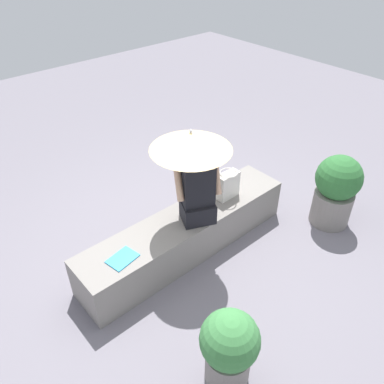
{
  "coord_description": "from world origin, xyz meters",
  "views": [
    {
      "loc": [
        2.1,
        2.48,
        3.2
      ],
      "look_at": [
        -0.04,
        0.05,
        0.84
      ],
      "focal_mm": 36.41,
      "sensor_mm": 36.0,
      "label": 1
    }
  ],
  "objects_px": {
    "parasol": "(191,141)",
    "planter_near": "(229,348)",
    "person_seated": "(198,190)",
    "handbag_black": "(228,185)",
    "planter_far": "(336,189)",
    "magazine": "(122,258)"
  },
  "relations": [
    {
      "from": "person_seated",
      "to": "planter_near",
      "type": "bearing_deg",
      "value": 57.53
    },
    {
      "from": "magazine",
      "to": "planter_far",
      "type": "xyz_separation_m",
      "value": [
        -2.55,
        0.72,
        -0.0
      ]
    },
    {
      "from": "person_seated",
      "to": "magazine",
      "type": "xyz_separation_m",
      "value": [
        0.94,
        -0.03,
        -0.38
      ]
    },
    {
      "from": "person_seated",
      "to": "handbag_black",
      "type": "bearing_deg",
      "value": -171.89
    },
    {
      "from": "person_seated",
      "to": "handbag_black",
      "type": "height_order",
      "value": "person_seated"
    },
    {
      "from": "planter_near",
      "to": "planter_far",
      "type": "bearing_deg",
      "value": -166.42
    },
    {
      "from": "magazine",
      "to": "planter_far",
      "type": "distance_m",
      "value": 2.65
    },
    {
      "from": "parasol",
      "to": "planter_far",
      "type": "distance_m",
      "value": 2.06
    },
    {
      "from": "magazine",
      "to": "person_seated",
      "type": "bearing_deg",
      "value": 167.59
    },
    {
      "from": "planter_near",
      "to": "planter_far",
      "type": "relative_size",
      "value": 0.83
    },
    {
      "from": "handbag_black",
      "to": "person_seated",
      "type": "bearing_deg",
      "value": 8.11
    },
    {
      "from": "magazine",
      "to": "planter_far",
      "type": "bearing_deg",
      "value": 153.92
    },
    {
      "from": "handbag_black",
      "to": "planter_far",
      "type": "height_order",
      "value": "planter_far"
    },
    {
      "from": "handbag_black",
      "to": "magazine",
      "type": "bearing_deg",
      "value": 1.64
    },
    {
      "from": "magazine",
      "to": "planter_far",
      "type": "relative_size",
      "value": 0.3
    },
    {
      "from": "planter_far",
      "to": "magazine",
      "type": "bearing_deg",
      "value": -15.7
    },
    {
      "from": "handbag_black",
      "to": "planter_near",
      "type": "bearing_deg",
      "value": 45.18
    },
    {
      "from": "person_seated",
      "to": "planter_far",
      "type": "distance_m",
      "value": 1.79
    },
    {
      "from": "magazine",
      "to": "planter_near",
      "type": "height_order",
      "value": "planter_near"
    },
    {
      "from": "parasol",
      "to": "magazine",
      "type": "relative_size",
      "value": 3.86
    },
    {
      "from": "parasol",
      "to": "planter_near",
      "type": "bearing_deg",
      "value": 60.32
    },
    {
      "from": "person_seated",
      "to": "planter_far",
      "type": "relative_size",
      "value": 0.97
    }
  ]
}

